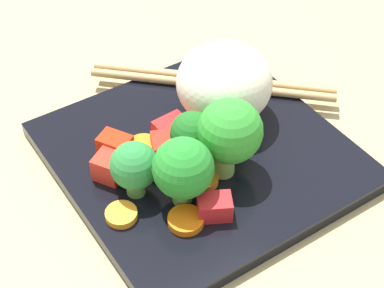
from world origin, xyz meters
TOP-DOWN VIEW (x-y plane):
  - ground_plane at (0.00, 0.00)cm, footprint 110.00×110.00cm
  - square_plate at (0.00, 0.00)cm, footprint 23.64×23.64cm
  - rice_mound at (-2.72, 4.37)cm, footprint 10.94×10.96cm
  - broccoli_floret_0 at (0.98, -6.99)cm, footprint 3.89×3.89cm
  - broccoli_floret_1 at (3.99, -4.40)cm, footprint 4.83×4.83cm
  - broccoli_floret_2 at (3.15, 0.62)cm, footprint 5.35×5.35cm
  - broccoli_floret_3 at (0.80, -1.41)cm, footprint 3.70×3.70cm
  - carrot_slice_0 at (-2.93, -4.00)cm, footprint 3.71×3.71cm
  - carrot_slice_1 at (0.16, -4.29)cm, footprint 3.76×3.76cm
  - carrot_slice_2 at (2.84, -9.40)cm, footprint 3.36×3.36cm
  - carrot_slice_3 at (3.41, -1.98)cm, footprint 3.03×3.03cm
  - carrot_slice_4 at (6.09, -5.57)cm, footprint 3.60×3.60cm
  - pepper_chunk_0 at (6.66, -3.26)cm, footprint 2.94×3.23cm
  - pepper_chunk_1 at (-3.09, -6.57)cm, footprint 3.24×2.96cm
  - pepper_chunk_2 at (-1.60, -7.93)cm, footprint 3.16×3.22cm
  - pepper_chunk_3 at (-1.25, -2.71)cm, footprint 3.16×3.10cm
  - pepper_chunk_4 at (-2.45, -1.11)cm, footprint 3.15×3.04cm
  - chicken_piece_0 at (-0.76, 0.36)cm, footprint 2.76×3.12cm
  - chopstick_pair at (-6.76, 6.02)cm, footprint 17.86×18.49cm

SIDE VIEW (x-z plane):
  - ground_plane at x=0.00cm, z-range -2.00..0.00cm
  - square_plate at x=0.00cm, z-range 0.00..1.35cm
  - carrot_slice_0 at x=-2.93cm, z-range 1.35..1.78cm
  - carrot_slice_3 at x=3.41cm, z-range 1.35..1.93cm
  - carrot_slice_2 at x=2.84cm, z-range 1.35..1.94cm
  - carrot_slice_4 at x=6.09cm, z-range 1.35..1.95cm
  - carrot_slice_1 at x=0.16cm, z-range 1.35..2.07cm
  - chopstick_pair at x=-6.76cm, z-range 1.35..2.16cm
  - chicken_piece_0 at x=-0.76cm, z-range 1.35..2.87cm
  - pepper_chunk_4 at x=-2.45cm, z-range 1.35..2.95cm
  - pepper_chunk_3 at x=-1.25cm, z-range 1.35..3.02cm
  - pepper_chunk_0 at x=6.66cm, z-range 1.35..3.12cm
  - pepper_chunk_2 at x=-1.60cm, z-range 1.35..3.50cm
  - pepper_chunk_1 at x=-3.09cm, z-range 1.35..3.73cm
  - broccoli_floret_0 at x=0.98cm, z-range 1.63..6.33cm
  - broccoli_floret_3 at x=0.80cm, z-range 1.84..6.94cm
  - broccoli_floret_1 at x=3.99cm, z-range 1.82..7.82cm
  - rice_mound at x=-2.72cm, z-range 1.35..8.47cm
  - broccoli_floret_2 at x=3.15cm, z-range 1.93..8.80cm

